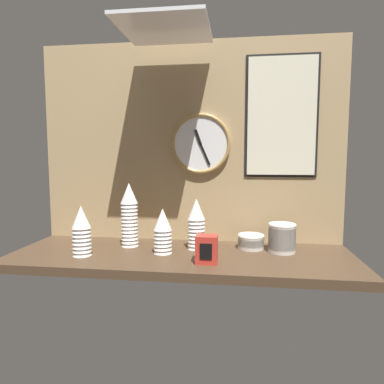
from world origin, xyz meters
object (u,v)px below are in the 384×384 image
Objects in this scene: cup_stack_center at (163,231)px; bowl_stack_right at (251,241)px; cup_stack_center_right at (196,224)px; menu_board at (282,116)px; bowl_stack_far_right at (282,237)px; cup_stack_left at (82,231)px; cup_stack_center_left at (129,215)px; napkin_dispenser at (207,249)px; wall_clock at (201,144)px.

cup_stack_center is 0.44m from bowl_stack_right.
menu_board reaches higher than cup_stack_center_right.
bowl_stack_right is 0.65m from menu_board.
cup_stack_left is at bearing -168.93° from bowl_stack_far_right.
bowl_stack_right is (0.61, 0.03, -0.12)m from cup_stack_center_left.
cup_stack_left is at bearing 176.42° from napkin_dispenser.
bowl_stack_far_right is at bearing -0.47° from cup_stack_center_right.
bowl_stack_far_right is (0.41, -0.00, -0.05)m from cup_stack_center_right.
cup_stack_center_right is at bearing 108.02° from napkin_dispenser.
cup_stack_center is 0.35× the size of menu_board.
cup_stack_center_left reaches higher than bowl_stack_right.
wall_clock is at bearing 58.97° from cup_stack_center.
cup_stack_center is (0.36, 0.09, -0.01)m from cup_stack_left.
cup_stack_center_left is 1.02× the size of wall_clock.
napkin_dispenser is at bearing -71.98° from cup_stack_center_right.
menu_board is at bearing 40.36° from bowl_stack_right.
bowl_stack_right is at bearing 18.04° from cup_stack_center.
bowl_stack_right is (-0.14, 0.04, -0.03)m from bowl_stack_far_right.
cup_stack_center is at bearing 13.54° from cup_stack_left.
menu_board reaches higher than cup_stack_center_left.
cup_stack_center reaches higher than bowl_stack_far_right.
cup_stack_center_right is 0.41× the size of menu_board.
menu_board is 5.12× the size of napkin_dispenser.
cup_stack_left is at bearing -164.02° from bowl_stack_right.
wall_clock reaches higher than cup_stack_center_right.
cup_stack_left is 0.73× the size of wall_clock.
napkin_dispenser is at bearing -3.58° from cup_stack_left.
menu_board is (0.15, 0.12, 0.62)m from bowl_stack_right.
napkin_dispenser is (0.07, -0.22, -0.06)m from cup_stack_center_right.
cup_stack_left is 0.81m from bowl_stack_right.
wall_clock reaches higher than cup_stack_center_left.
cup_stack_center_right is 0.24m from napkin_dispenser.
napkin_dispenser is (-0.20, -0.26, 0.02)m from bowl_stack_right.
wall_clock reaches higher than napkin_dispenser.
cup_stack_center is 1.77× the size of napkin_dispenser.
wall_clock is (0.51, 0.34, 0.40)m from cup_stack_left.
menu_board is (0.92, 0.35, 0.54)m from cup_stack_left.
menu_board is (0.41, 0.16, 0.53)m from cup_stack_center_right.
cup_stack_center_left is 0.62m from bowl_stack_right.
wall_clock is at bearing -178.76° from menu_board.
cup_stack_center is 0.25m from napkin_dispenser.
cup_stack_center_left reaches higher than napkin_dispenser.
wall_clock is at bearing 88.68° from cup_stack_center_right.
cup_stack_center is 1.63× the size of bowl_stack_right.
cup_stack_center is at bearing -161.96° from bowl_stack_right.
cup_stack_center_right is at bearing 19.83° from cup_stack_left.
cup_stack_center_right is 2.08× the size of napkin_dispenser.
cup_stack_center_right reaches higher than napkin_dispenser.
cup_stack_left is 0.94m from bowl_stack_far_right.
bowl_stack_far_right is 1.06× the size of bowl_stack_right.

